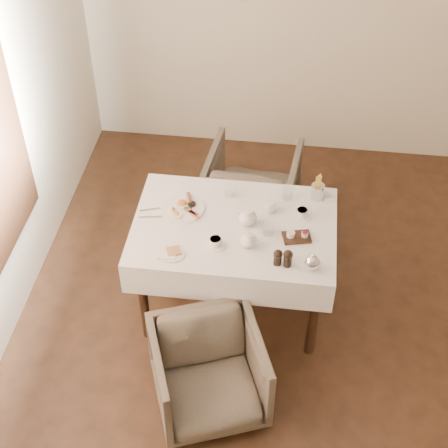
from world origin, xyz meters
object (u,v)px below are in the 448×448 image
table (234,238)px  armchair_far (252,188)px  armchair_near (209,373)px  teapot_centre (248,217)px  breakfast_plate (183,208)px

table → armchair_far: 0.96m
armchair_near → teapot_centre: 0.98m
table → breakfast_plate: 0.39m
armchair_near → armchair_far: armchair_far is taller
breakfast_plate → teapot_centre: size_ratio=1.84×
armchair_far → teapot_centre: teapot_centre is taller
armchair_far → breakfast_plate: bearing=69.9°
armchair_near → teapot_centre: bearing=59.7°
table → armchair_far: bearing=87.5°
table → teapot_centre: (0.08, 0.02, 0.18)m
armchair_far → breakfast_plate: breakfast_plate is taller
table → armchair_far: table is taller
armchair_near → teapot_centre: (0.14, 0.82, 0.52)m
table → teapot_centre: teapot_centre is taller
armchair_far → teapot_centre: bearing=98.7°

